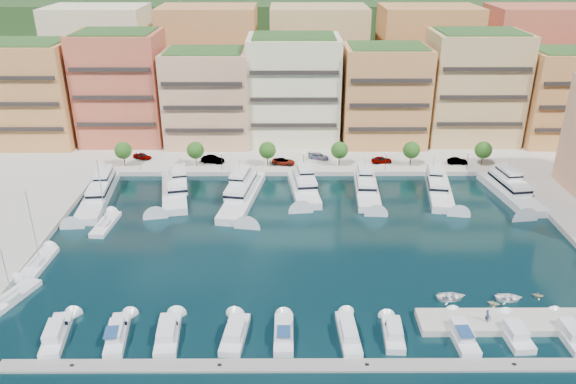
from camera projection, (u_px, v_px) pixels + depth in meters
name	position (u px, v px, depth m)	size (l,w,h in m)	color
ground	(309.00, 244.00, 95.85)	(400.00, 400.00, 0.00)	black
north_quay	(300.00, 130.00, 152.26)	(220.00, 64.00, 2.00)	#9E998E
hillside	(297.00, 87.00, 195.94)	(240.00, 40.00, 58.00)	#1C3114
south_pontoon	(293.00, 367.00, 68.54)	(72.00, 2.20, 0.35)	gray
finger_pier	(536.00, 325.00, 75.93)	(32.00, 5.00, 2.00)	#9E998E
apartment_0	(29.00, 94.00, 135.61)	(22.00, 16.50, 24.80)	#C58748
apartment_1	(122.00, 87.00, 137.08)	(20.00, 16.50, 26.80)	#B85B3D
apartment_2	(207.00, 98.00, 136.16)	(20.00, 15.50, 22.80)	#E3AA7F
apartment_3	(294.00, 89.00, 137.42)	(22.00, 16.50, 25.80)	beige
apartment_4	(384.00, 95.00, 136.09)	(20.00, 15.50, 23.80)	#BF8247
apartment_5	(473.00, 87.00, 137.35)	(22.00, 16.50, 26.80)	tan
apartment_6	(565.00, 97.00, 136.43)	(20.00, 15.50, 22.80)	#C58748
backblock_0	(103.00, 62.00, 156.37)	(26.00, 18.00, 30.00)	beige
backblock_1	(210.00, 62.00, 156.47)	(26.00, 18.00, 30.00)	#BF8247
backblock_2	(318.00, 62.00, 156.56)	(26.00, 18.00, 30.00)	tan
backblock_3	(425.00, 62.00, 156.66)	(26.00, 18.00, 30.00)	#C58748
backblock_4	(532.00, 62.00, 156.75)	(26.00, 18.00, 30.00)	#B85B3D
tree_0	(123.00, 150.00, 124.24)	(3.80, 3.80, 5.65)	#473323
tree_1	(195.00, 150.00, 124.29)	(3.80, 3.80, 5.65)	#473323
tree_2	(267.00, 150.00, 124.34)	(3.80, 3.80, 5.65)	#473323
tree_3	(339.00, 150.00, 124.39)	(3.80, 3.80, 5.65)	#473323
tree_4	(411.00, 150.00, 124.44)	(3.80, 3.80, 5.65)	#473323
tree_5	(483.00, 150.00, 124.49)	(3.80, 3.80, 5.65)	#473323
lamppost_0	(139.00, 158.00, 122.54)	(0.30, 0.30, 4.20)	black
lamppost_1	(221.00, 158.00, 122.59)	(0.30, 0.30, 4.20)	black
lamppost_2	(304.00, 158.00, 122.65)	(0.30, 0.30, 4.20)	black
lamppost_3	(386.00, 158.00, 122.71)	(0.30, 0.30, 4.20)	black
lamppost_4	(468.00, 158.00, 122.77)	(0.30, 0.30, 4.20)	black
yacht_0	(99.00, 193.00, 112.27)	(6.44, 22.70, 7.30)	silver
yacht_1	(175.00, 190.00, 113.85)	(8.32, 19.29, 7.30)	silver
yacht_2	(243.00, 193.00, 112.24)	(8.54, 23.18, 7.30)	silver
yacht_3	(304.00, 187.00, 114.98)	(6.66, 16.65, 7.30)	silver
yacht_4	(367.00, 188.00, 114.42)	(5.49, 17.90, 7.30)	silver
yacht_5	(439.00, 188.00, 114.37)	(7.00, 18.32, 7.30)	silver
yacht_6	(509.00, 190.00, 113.65)	(7.73, 20.23, 7.30)	silver
cruiser_0	(56.00, 335.00, 73.13)	(3.72, 9.06, 2.55)	silver
cruiser_1	(117.00, 335.00, 73.13)	(3.36, 8.80, 2.66)	silver
cruiser_2	(168.00, 335.00, 73.18)	(3.52, 8.55, 2.55)	silver
cruiser_3	(235.00, 335.00, 73.22)	(3.63, 8.30, 2.55)	silver
cruiser_4	(284.00, 334.00, 73.21)	(2.53, 7.95, 2.66)	silver
cruiser_5	(348.00, 334.00, 73.25)	(2.85, 8.91, 2.55)	silver
cruiser_6	(393.00, 334.00, 73.29)	(2.90, 7.21, 2.55)	silver
cruiser_7	(461.00, 334.00, 73.28)	(3.04, 8.72, 2.66)	silver
cruiser_8	(514.00, 334.00, 73.34)	(3.28, 7.39, 2.55)	silver
cruiser_9	(569.00, 334.00, 73.35)	(2.66, 8.34, 2.55)	silver
sailboat_1	(39.00, 264.00, 89.60)	(3.23, 9.23, 13.20)	silver
sailboat_0	(12.00, 299.00, 80.94)	(5.73, 9.83, 13.20)	silver
sailboat_2	(106.00, 225.00, 101.59)	(3.43, 9.44, 13.20)	silver
tender_3	(538.00, 295.00, 81.51)	(1.43, 1.66, 0.87)	#C1AD93
tender_0	(451.00, 297.00, 81.11)	(3.08, 4.31, 0.89)	white
tender_1	(494.00, 303.00, 79.70)	(1.48, 1.72, 0.91)	beige
tender_2	(509.00, 298.00, 80.95)	(2.79, 3.90, 0.81)	white
car_0	(142.00, 156.00, 129.50)	(1.74, 4.33, 1.47)	gray
car_1	(213.00, 159.00, 127.24)	(1.80, 5.16, 1.70)	gray
car_2	(283.00, 162.00, 126.39)	(2.39, 5.17, 1.44)	gray
car_3	(318.00, 156.00, 129.55)	(1.94, 4.78, 1.39)	gray
car_4	(382.00, 160.00, 127.21)	(1.84, 4.57, 1.56)	gray
car_5	(457.00, 161.00, 126.62)	(1.55, 4.46, 1.47)	gray
person_0	(487.00, 315.00, 74.65)	(0.69, 0.45, 1.90)	navy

